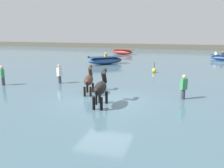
% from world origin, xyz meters
% --- Properties ---
extents(ground_plane, '(120.00, 120.00, 0.00)m').
position_xyz_m(ground_plane, '(0.00, 0.00, 0.00)').
color(ground_plane, '#756B56').
extents(water_surface, '(90.00, 90.00, 0.38)m').
position_xyz_m(water_surface, '(0.00, 10.00, 0.19)').
color(water_surface, '#476675').
rests_on(water_surface, ground).
extents(horse_lead_black, '(0.61, 1.85, 2.01)m').
position_xyz_m(horse_lead_black, '(0.04, -0.62, 1.19)').
color(horse_lead_black, black).
rests_on(horse_lead_black, ground).
extents(horse_trailing_dark_bay, '(0.75, 1.72, 1.86)m').
position_xyz_m(horse_trailing_dark_bay, '(-1.28, 1.19, 1.10)').
color(horse_trailing_dark_bay, '#382319').
rests_on(horse_trailing_dark_bay, ground).
extents(boat_mid_outer, '(3.71, 3.45, 1.24)m').
position_xyz_m(boat_mid_outer, '(-4.12, 12.51, 0.76)').
color(boat_mid_outer, '#28518E').
rests_on(boat_mid_outer, water_surface).
extents(boat_mid_channel, '(3.67, 2.30, 0.70)m').
position_xyz_m(boat_mid_channel, '(-5.05, 23.29, 0.73)').
color(boat_mid_channel, '#BC382D').
rests_on(boat_mid_channel, water_surface).
extents(boat_far_offshore, '(2.93, 1.94, 1.07)m').
position_xyz_m(boat_far_offshore, '(8.05, 19.68, 0.69)').
color(boat_far_offshore, '#28518E').
rests_on(boat_far_offshore, water_surface).
extents(person_wading_close, '(0.37, 0.36, 1.63)m').
position_xyz_m(person_wading_close, '(-7.25, 1.51, 0.87)').
color(person_wading_close, '#383842').
rests_on(person_wading_close, ground).
extents(person_spectator_far, '(0.26, 0.35, 1.63)m').
position_xyz_m(person_spectator_far, '(-4.11, 3.03, 0.87)').
color(person_spectator_far, '#383842').
rests_on(person_spectator_far, ground).
extents(person_onlooker_left, '(0.37, 0.37, 1.63)m').
position_xyz_m(person_onlooker_left, '(3.62, 1.61, 0.87)').
color(person_onlooker_left, '#383842').
rests_on(person_onlooker_left, ground).
extents(channel_buoy, '(0.37, 0.37, 0.84)m').
position_xyz_m(channel_buoy, '(1.32, 8.95, 0.57)').
color(channel_buoy, yellow).
rests_on(channel_buoy, water_surface).
extents(far_shoreline, '(80.00, 2.40, 1.34)m').
position_xyz_m(far_shoreline, '(0.00, 36.08, 0.67)').
color(far_shoreline, '#605B4C').
rests_on(far_shoreline, ground).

